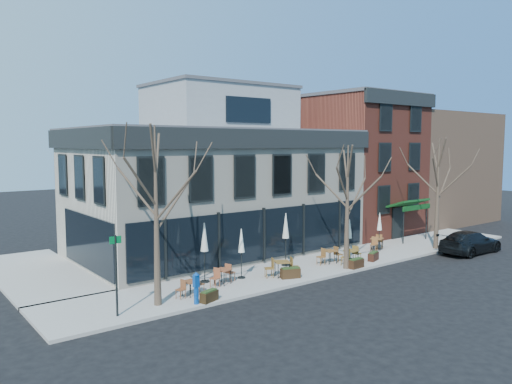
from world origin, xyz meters
TOP-DOWN VIEW (x-y plane):
  - ground at (0.00, 0.00)m, footprint 120.00×120.00m
  - sidewalk_front at (3.25, -2.15)m, footprint 33.50×4.70m
  - sidewalk_side at (-11.25, 6.00)m, footprint 4.50×12.00m
  - corner_building at (0.07, 5.07)m, footprint 18.39×10.39m
  - red_brick_building at (13.00, 4.98)m, footprint 8.20×11.78m
  - bg_building at (23.00, 6.00)m, footprint 12.00×12.00m
  - tree_corner at (-8.49, -3.20)m, footprint 3.93×3.98m
  - tree_mid at (3.01, -3.90)m, footprint 3.50×3.55m
  - tree_right at (12.01, -3.90)m, footprint 3.72×3.77m
  - sign_pole at (-10.50, -3.50)m, footprint 0.50×0.10m
  - parked_sedan at (13.03, -5.79)m, footprint 5.20×2.20m
  - call_box at (-7.10, -4.16)m, footprint 0.29×0.29m
  - cafe_set_0 at (-6.68, -2.92)m, footprint 1.67×0.78m
  - cafe_set_1 at (-4.40, -2.26)m, footprint 1.82×1.03m
  - cafe_set_2 at (-1.09, -3.03)m, footprint 1.97×1.25m
  - cafe_set_3 at (3.13, -2.47)m, footprint 1.84×0.80m
  - cafe_set_4 at (4.15, -3.26)m, footprint 1.89×0.87m
  - cafe_set_5 at (8.39, -1.77)m, footprint 1.89×1.15m
  - umbrella_0 at (-4.93, -1.38)m, footprint 0.49×0.49m
  - umbrella_1 at (-2.98, -1.91)m, footprint 0.42×0.42m
  - umbrella_2 at (0.69, -1.27)m, footprint 0.50×0.50m
  - umbrella_3 at (4.88, -2.43)m, footprint 0.40×0.40m
  - umbrella_4 at (8.66, -1.74)m, footprint 0.40×0.40m
  - planter_0 at (-6.45, -4.20)m, footprint 1.00×0.65m
  - planter_1 at (-0.92, -3.50)m, footprint 1.12×0.74m
  - planter_2 at (3.52, -4.20)m, footprint 1.03×0.48m
  - planter_3 at (5.77, -3.60)m, footprint 1.02×0.67m

SIDE VIEW (x-z plane):
  - ground at x=0.00m, z-range 0.00..0.00m
  - sidewalk_front at x=3.25m, z-range 0.00..0.15m
  - sidewalk_side at x=-11.25m, z-range 0.00..0.15m
  - planter_0 at x=-6.45m, z-range 0.15..0.67m
  - planter_3 at x=5.77m, z-range 0.15..0.68m
  - planter_2 at x=3.52m, z-range 0.15..0.71m
  - planter_1 at x=-0.92m, z-range 0.15..0.73m
  - cafe_set_0 at x=-6.68m, z-range 0.16..1.02m
  - cafe_set_1 at x=-4.40m, z-range 0.16..1.10m
  - cafe_set_3 at x=3.13m, z-range 0.16..1.11m
  - cafe_set_4 at x=4.15m, z-range 0.16..1.13m
  - cafe_set_5 at x=8.39m, z-range 0.16..1.14m
  - cafe_set_2 at x=-1.09m, z-range 0.16..1.19m
  - parked_sedan at x=13.03m, z-range 0.00..1.50m
  - call_box at x=-7.10m, z-range 0.19..1.64m
  - umbrella_3 at x=4.88m, z-range 0.66..3.14m
  - umbrella_4 at x=8.66m, z-range 0.66..3.16m
  - umbrella_1 at x=-2.98m, z-range 0.70..3.35m
  - sign_pole at x=-10.50m, z-range 0.37..3.77m
  - umbrella_0 at x=-4.93m, z-range 0.79..3.87m
  - umbrella_2 at x=0.69m, z-range 0.79..3.89m
  - tree_mid at x=3.01m, z-range 0.27..7.31m
  - tree_right at x=12.01m, z-range 0.28..7.76m
  - tree_corner at x=-8.49m, z-range 0.29..8.21m
  - corner_building at x=0.07m, z-range -0.83..10.27m
  - bg_building at x=23.00m, z-range 0.00..10.00m
  - red_brick_building at x=13.00m, z-range 0.05..11.22m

